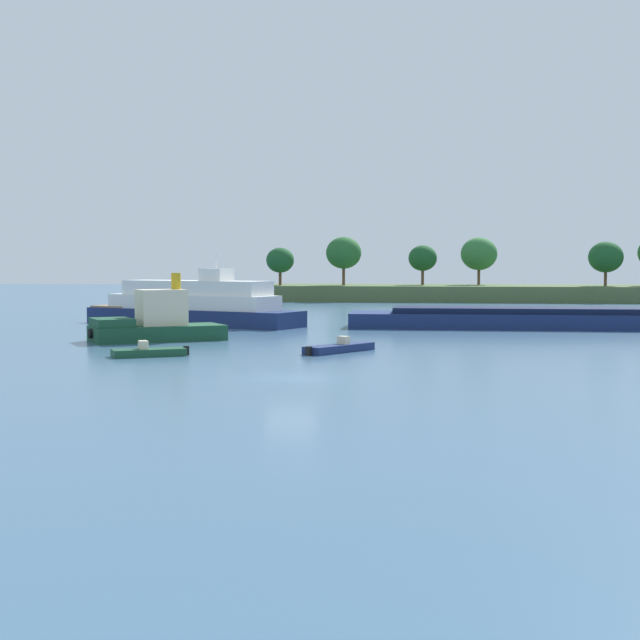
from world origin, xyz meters
The scene contains 7 objects.
ground_plane centered at (0.00, 0.00, 0.00)m, with size 400.00×400.00×0.00m, color #3D607F.
treeline_island centered at (15.33, 98.09, 2.23)m, with size 74.24×17.43×9.67m.
white_riverboat centered at (-15.20, 37.97, 1.76)m, with size 21.73×12.82×6.55m.
cargo_barge centered at (17.60, 37.36, 0.97)m, with size 35.06×6.67×5.91m.
fishing_skiff centered at (0.88, 13.54, 0.26)m, with size 4.21×5.43×0.99m.
tugboat centered at (-13.28, 20.51, 1.24)m, with size 10.09×8.41×4.91m.
small_motorboat centered at (-10.19, 9.43, 0.26)m, with size 4.55×3.48×0.96m.
Camera 1 is at (7.22, -44.44, 5.56)m, focal length 52.14 mm.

